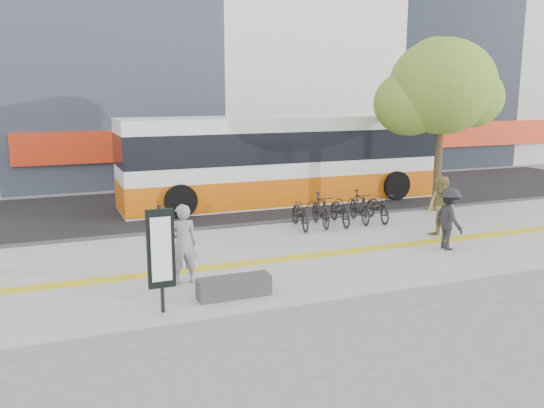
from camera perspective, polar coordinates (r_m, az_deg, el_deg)
name	(u,v)px	position (r m, az deg, el deg)	size (l,w,h in m)	color
ground	(317,271)	(14.64, 4.52, -6.59)	(120.00, 120.00, 0.00)	#60605B
sidewalk	(293,254)	(15.93, 2.12, -4.93)	(40.00, 7.00, 0.08)	gray
tactile_strip	(301,257)	(15.48, 2.88, -5.25)	(40.00, 0.45, 0.01)	gold
street	(216,205)	(22.80, -5.54, -0.06)	(40.00, 8.00, 0.06)	black
curb	(250,225)	(19.07, -2.15, -2.13)	(40.00, 0.25, 0.14)	#313133
bench	(234,287)	(12.56, -3.78, -8.19)	(1.60, 0.45, 0.45)	#313133
signboard	(161,251)	(11.58, -10.95, -4.54)	(0.55, 0.10, 2.20)	black
street_tree	(440,89)	(21.88, 16.26, 10.91)	(4.40, 3.80, 6.31)	#342617
bus	(283,162)	(22.94, 1.06, 4.19)	(12.76, 3.03, 3.40)	silver
bicycle_row	(340,209)	(19.19, 6.78, -0.53)	(3.83, 1.93, 1.08)	black
seated_woman	(183,244)	(13.34, -8.82, -3.94)	(0.68, 0.45, 1.86)	black
pedestrian_tan	(441,207)	(17.93, 16.42, -0.33)	(0.91, 0.71, 1.88)	olive
pedestrian_dark	(449,218)	(16.76, 17.15, -1.38)	(1.13, 0.65, 1.76)	black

